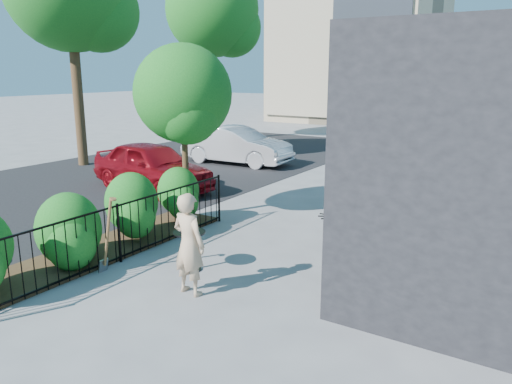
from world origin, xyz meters
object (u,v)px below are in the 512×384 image
Objects in this scene: cafe_table at (190,244)px; car_red at (152,166)px; shovel at (107,239)px; car_silver at (237,145)px; street_tree_far at (213,16)px; woman at (189,244)px; patio_tree at (184,100)px.

car_red reaches higher than cafe_table.
car_silver is at bearing 112.84° from shovel.
street_tree_far reaches higher than woman.
shovel is 0.34× the size of car_silver.
patio_tree is 5.25× the size of cafe_table.
patio_tree is 0.48× the size of street_tree_far.
patio_tree is 3.87m from cafe_table.
shovel is (-1.07, -0.88, 0.13)m from cafe_table.
woman is (2.66, -3.08, -1.96)m from patio_tree.
cafe_table is at bearing 39.39° from shovel.
car_red is (4.88, -9.45, -5.22)m from street_tree_far.
shovel is (8.68, -14.44, -5.30)m from street_tree_far.
street_tree_far is at bearing -49.79° from woman.
car_silver is (-3.13, 6.53, -2.08)m from patio_tree.
patio_tree is 4.01m from shovel.
car_red is (-4.87, 4.11, 0.21)m from cafe_table.
car_silver is at bearing -45.67° from street_tree_far.
woman reaches higher than cafe_table.
car_silver is (-4.11, 9.77, 0.07)m from shovel.
street_tree_far is (-7.70, 11.20, 3.15)m from patio_tree.
shovel is at bearing 9.68° from woman.
patio_tree reaches higher than car_red.
shovel is at bearing -160.06° from car_silver.
car_red reaches higher than car_silver.
shovel is 6.27m from car_red.
woman is at bearing -54.06° from street_tree_far.
woman is at bearing 5.41° from shovel.
street_tree_far is 18.37m from woman.
street_tree_far is 11.85m from car_red.
street_tree_far is 5.87× the size of shovel.
car_red is at bearing 139.82° from cafe_table.
patio_tree is at bearing 106.82° from shovel.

